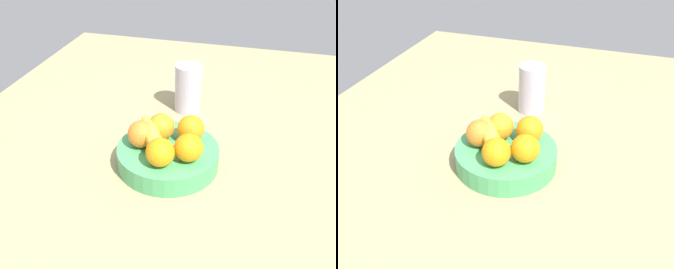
{
  "view_description": "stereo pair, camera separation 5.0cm",
  "coord_description": "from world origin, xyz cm",
  "views": [
    {
      "loc": [
        -81.16,
        -19.31,
        62.67
      ],
      "look_at": [
        -2.04,
        2.19,
        9.36
      ],
      "focal_mm": 41.82,
      "sensor_mm": 36.0,
      "label": 1
    },
    {
      "loc": [
        -79.69,
        -24.1,
        62.67
      ],
      "look_at": [
        -2.04,
        2.19,
        9.36
      ],
      "focal_mm": 41.82,
      "sensor_mm": 36.0,
      "label": 2
    }
  ],
  "objects": [
    {
      "name": "orange_back_right",
      "position": [
        -9.3,
        2.14,
        8.87
      ],
      "size": [
        7.04,
        7.04,
        7.04
      ],
      "primitive_type": "sphere",
      "color": "orange",
      "rests_on": "fruit_bowl"
    },
    {
      "name": "fruit_bowl",
      "position": [
        -2.04,
        2.19,
        2.68
      ],
      "size": [
        26.28,
        26.28,
        5.36
      ],
      "primitive_type": "cylinder",
      "color": "#46A15F",
      "rests_on": "ground_plane"
    },
    {
      "name": "orange_front_left",
      "position": [
        -5.63,
        -3.94,
        8.87
      ],
      "size": [
        7.04,
        7.04,
        7.04
      ],
      "primitive_type": "sphere",
      "color": "orange",
      "rests_on": "fruit_bowl"
    },
    {
      "name": "thermos_tumbler",
      "position": [
        28.17,
        3.83,
        7.69
      ],
      "size": [
        8.41,
        8.41,
        15.38
      ],
      "primitive_type": "cylinder",
      "color": "#BDAFC2",
      "rests_on": "ground_plane"
    },
    {
      "name": "orange_center",
      "position": [
        1.88,
        5.08,
        8.87
      ],
      "size": [
        7.04,
        7.04,
        7.04
      ],
      "primitive_type": "sphere",
      "color": "orange",
      "rests_on": "fruit_bowl"
    },
    {
      "name": "banana_bunch",
      "position": [
        -2.1,
        6.15,
        8.46
      ],
      "size": [
        18.91,
        11.98,
        6.2
      ],
      "color": "gold",
      "rests_on": "fruit_bowl"
    },
    {
      "name": "orange_front_right",
      "position": [
        2.87,
        -2.6,
        8.87
      ],
      "size": [
        7.04,
        7.04,
        7.04
      ],
      "primitive_type": "sphere",
      "color": "orange",
      "rests_on": "fruit_bowl"
    },
    {
      "name": "orange_back_left",
      "position": [
        -2.87,
        8.95,
        8.87
      ],
      "size": [
        7.04,
        7.04,
        7.04
      ],
      "primitive_type": "sphere",
      "color": "orange",
      "rests_on": "fruit_bowl"
    },
    {
      "name": "ground_plane",
      "position": [
        0.0,
        0.0,
        -1.5
      ],
      "size": [
        180.0,
        140.0,
        3.0
      ],
      "primitive_type": "cube",
      "color": "#978A61"
    }
  ]
}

